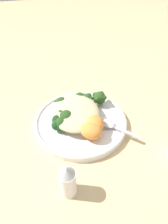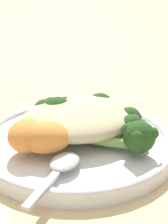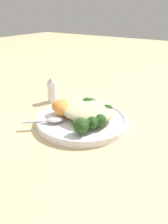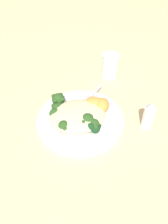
{
  "view_description": "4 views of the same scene",
  "coord_description": "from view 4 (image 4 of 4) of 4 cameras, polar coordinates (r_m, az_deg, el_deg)",
  "views": [
    {
      "loc": [
        0.34,
        -0.09,
        0.37
      ],
      "look_at": [
        -0.01,
        0.01,
        0.04
      ],
      "focal_mm": 28.0,
      "sensor_mm": 36.0,
      "label": 1
    },
    {
      "loc": [
        0.19,
        0.41,
        0.24
      ],
      "look_at": [
        -0.02,
        -0.0,
        0.05
      ],
      "focal_mm": 60.0,
      "sensor_mm": 36.0,
      "label": 2
    },
    {
      "loc": [
        -0.33,
        0.47,
        0.31
      ],
      "look_at": [
        -0.01,
        -0.01,
        0.03
      ],
      "focal_mm": 35.0,
      "sensor_mm": 36.0,
      "label": 3
    },
    {
      "loc": [
        -0.14,
        -0.45,
        0.49
      ],
      "look_at": [
        0.0,
        -0.01,
        0.04
      ],
      "focal_mm": 35.0,
      "sensor_mm": 36.0,
      "label": 4
    }
  ],
  "objects": [
    {
      "name": "water_glass",
      "position": [
        0.85,
        6.83,
        11.97
      ],
      "size": [
        0.06,
        0.06,
        0.09
      ],
      "primitive_type": "cylinder",
      "color": "silver",
      "rests_on": "ground_plane"
    },
    {
      "name": "ground_plane",
      "position": [
        0.67,
        -0.25,
        -2.39
      ],
      "size": [
        4.0,
        4.0,
        0.0
      ],
      "primitive_type": "plane",
      "color": "#D6B784"
    },
    {
      "name": "quinoa_mound",
      "position": [
        0.63,
        -1.63,
        -1.02
      ],
      "size": [
        0.16,
        0.14,
        0.04
      ],
      "primitive_type": "ellipsoid",
      "color": "beige",
      "rests_on": "plate"
    },
    {
      "name": "sweet_potato_chunk_0",
      "position": [
        0.67,
        2.76,
        2.22
      ],
      "size": [
        0.08,
        0.07,
        0.04
      ],
      "primitive_type": "ellipsoid",
      "rotation": [
        0.0,
        0.0,
        2.6
      ],
      "color": "orange",
      "rests_on": "plate"
    },
    {
      "name": "broccoli_stalk_5",
      "position": [
        0.63,
        -1.54,
        -1.36
      ],
      "size": [
        0.06,
        0.08,
        0.03
      ],
      "rotation": [
        0.0,
        0.0,
        4.11
      ],
      "color": "#8EB25B",
      "rests_on": "plate"
    },
    {
      "name": "broccoli_stalk_6",
      "position": [
        0.62,
        0.36,
        -1.98
      ],
      "size": [
        0.04,
        0.1,
        0.04
      ],
      "rotation": [
        0.0,
        0.0,
        4.63
      ],
      "color": "#8EB25B",
      "rests_on": "plate"
    },
    {
      "name": "broccoli_stalk_7",
      "position": [
        0.62,
        1.77,
        -2.49
      ],
      "size": [
        0.04,
        0.11,
        0.04
      ],
      "rotation": [
        0.0,
        0.0,
        4.89
      ],
      "color": "#8EB25B",
      "rests_on": "plate"
    },
    {
      "name": "plate",
      "position": [
        0.66,
        -0.95,
        -1.87
      ],
      "size": [
        0.27,
        0.27,
        0.02
      ],
      "color": "white",
      "rests_on": "ground_plane"
    },
    {
      "name": "broccoli_stalk_1",
      "position": [
        0.66,
        -5.37,
        0.75
      ],
      "size": [
        0.11,
        0.06,
        0.03
      ],
      "rotation": [
        0.0,
        0.0,
        2.78
      ],
      "color": "#8EB25B",
      "rests_on": "plate"
    },
    {
      "name": "broccoli_stalk_0",
      "position": [
        0.69,
        -6.1,
        2.93
      ],
      "size": [
        0.09,
        0.09,
        0.04
      ],
      "rotation": [
        0.0,
        0.0,
        2.33
      ],
      "color": "#8EB25B",
      "rests_on": "plate"
    },
    {
      "name": "broccoli_stalk_3",
      "position": [
        0.64,
        -4.32,
        -1.58
      ],
      "size": [
        0.09,
        0.05,
        0.03
      ],
      "rotation": [
        0.0,
        0.0,
        3.52
      ],
      "color": "#8EB25B",
      "rests_on": "plate"
    },
    {
      "name": "salt_shaker",
      "position": [
        0.66,
        16.58,
        -0.82
      ],
      "size": [
        0.03,
        0.03,
        0.09
      ],
      "color": "white",
      "rests_on": "ground_plane"
    },
    {
      "name": "spoon",
      "position": [
        0.71,
        1.37,
        3.69
      ],
      "size": [
        0.1,
        0.09,
        0.01
      ],
      "rotation": [
        0.0,
        0.0,
        0.72
      ],
      "color": "#B7B7BC",
      "rests_on": "plate"
    },
    {
      "name": "kale_tuft",
      "position": [
        0.61,
        2.3,
        -3.56
      ],
      "size": [
        0.05,
        0.05,
        0.03
      ],
      "color": "#193D1E",
      "rests_on": "plate"
    },
    {
      "name": "broccoli_stalk_4",
      "position": [
        0.62,
        -4.28,
        -3.06
      ],
      "size": [
        0.1,
        0.09,
        0.04
      ],
      "rotation": [
        0.0,
        0.0,
        3.82
      ],
      "color": "#8EB25B",
      "rests_on": "plate"
    },
    {
      "name": "broccoli_stalk_2",
      "position": [
        0.65,
        -6.19,
        -0.4
      ],
      "size": [
        0.13,
        0.04,
        0.03
      ],
      "rotation": [
        0.0,
        0.0,
        3.09
      ],
      "color": "#8EB25B",
      "rests_on": "plate"
    },
    {
      "name": "sweet_potato_chunk_1",
      "position": [
        0.67,
        4.68,
        1.79
      ],
      "size": [
        0.07,
        0.07,
        0.04
      ],
      "primitive_type": "ellipsoid",
      "rotation": [
        0.0,
        0.0,
        4.09
      ],
      "color": "orange",
      "rests_on": "plate"
    }
  ]
}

